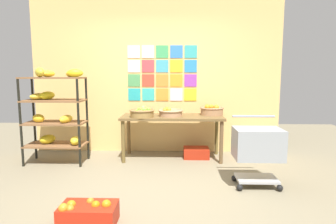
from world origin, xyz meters
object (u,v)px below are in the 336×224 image
(fruit_basket_centre, at_px, (170,112))
(orange_crate_foreground, at_px, (88,214))
(display_table, at_px, (172,121))
(fruit_basket_back_left, at_px, (142,113))
(banana_shelf_unit, at_px, (54,108))
(fruit_basket_left, at_px, (143,111))
(shopping_cart, at_px, (258,146))
(produce_crate_under_table, at_px, (196,153))
(fruit_basket_back_right, at_px, (212,110))

(fruit_basket_centre, distance_m, orange_crate_foreground, 2.38)
(display_table, xyz_separation_m, fruit_basket_back_left, (-0.49, -0.16, 0.16))
(banana_shelf_unit, height_order, orange_crate_foreground, banana_shelf_unit)
(fruit_basket_left, bearing_deg, shopping_cart, -40.01)
(banana_shelf_unit, bearing_deg, display_table, 8.67)
(banana_shelf_unit, distance_m, produce_crate_under_table, 2.45)
(fruit_basket_left, xyz_separation_m, produce_crate_under_table, (0.92, -0.11, -0.71))
(banana_shelf_unit, bearing_deg, fruit_basket_centre, 7.71)
(produce_crate_under_table, xyz_separation_m, orange_crate_foreground, (-1.18, -2.24, 0.02))
(fruit_basket_back_left, xyz_separation_m, shopping_cart, (1.58, -1.03, -0.28))
(fruit_basket_centre, relative_size, orange_crate_foreground, 0.77)
(fruit_basket_back_left, bearing_deg, fruit_basket_left, 92.97)
(display_table, height_order, fruit_basket_left, fruit_basket_left)
(display_table, xyz_separation_m, orange_crate_foreground, (-0.77, -2.19, -0.54))
(display_table, relative_size, fruit_basket_left, 5.01)
(fruit_basket_back_right, relative_size, orange_crate_foreground, 0.75)
(fruit_basket_centre, height_order, produce_crate_under_table, fruit_basket_centre)
(orange_crate_foreground, bearing_deg, display_table, 70.64)
(produce_crate_under_table, bearing_deg, fruit_basket_back_right, 17.09)
(banana_shelf_unit, relative_size, fruit_basket_left, 4.52)
(fruit_basket_centre, xyz_separation_m, orange_crate_foreground, (-0.74, -2.16, -0.69))
(fruit_basket_back_left, relative_size, shopping_cart, 0.46)
(fruit_basket_back_right, bearing_deg, fruit_basket_centre, -166.77)
(banana_shelf_unit, distance_m, fruit_basket_left, 1.44)
(fruit_basket_centre, height_order, shopping_cart, same)
(fruit_basket_back_left, bearing_deg, produce_crate_under_table, 12.81)
(display_table, bearing_deg, produce_crate_under_table, 6.74)
(fruit_basket_left, distance_m, orange_crate_foreground, 2.46)
(banana_shelf_unit, xyz_separation_m, fruit_basket_centre, (1.84, 0.25, -0.10))
(fruit_basket_back_right, xyz_separation_m, produce_crate_under_table, (-0.26, -0.08, -0.72))
(fruit_basket_centre, relative_size, shopping_cart, 0.46)
(shopping_cart, bearing_deg, banana_shelf_unit, 165.14)
(display_table, distance_m, fruit_basket_back_right, 0.71)
(banana_shelf_unit, bearing_deg, produce_crate_under_table, 8.33)
(fruit_basket_back_left, height_order, produce_crate_under_table, fruit_basket_back_left)
(banana_shelf_unit, distance_m, fruit_basket_back_right, 2.58)
(fruit_basket_centre, xyz_separation_m, fruit_basket_left, (-0.47, 0.19, -0.00))
(orange_crate_foreground, height_order, shopping_cart, shopping_cart)
(banana_shelf_unit, distance_m, display_table, 1.91)
(fruit_basket_centre, bearing_deg, fruit_basket_back_left, -165.35)
(banana_shelf_unit, bearing_deg, fruit_basket_left, 17.85)
(fruit_basket_back_right, bearing_deg, banana_shelf_unit, -170.74)
(fruit_basket_back_left, bearing_deg, fruit_basket_centre, 14.65)
(fruit_basket_back_right, distance_m, shopping_cart, 1.41)
(fruit_basket_left, distance_m, produce_crate_under_table, 1.16)
(banana_shelf_unit, relative_size, orange_crate_foreground, 2.87)
(display_table, distance_m, fruit_basket_left, 0.55)
(fruit_basket_left, bearing_deg, fruit_basket_centre, -21.90)
(fruit_basket_left, relative_size, orange_crate_foreground, 0.63)
(display_table, bearing_deg, orange_crate_foreground, -109.36)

